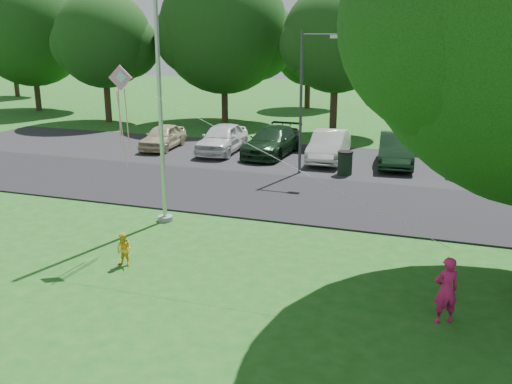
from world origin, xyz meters
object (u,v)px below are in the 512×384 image
(trash_can, at_px, (345,164))
(child_yellow, at_px, (124,250))
(kite, at_px, (128,96))
(flagpole, at_px, (160,95))
(woman, at_px, (446,290))
(street_lamp, at_px, (307,91))

(trash_can, distance_m, child_yellow, 12.32)
(kite, bearing_deg, flagpole, 90.45)
(flagpole, relative_size, woman, 6.60)
(flagpole, height_order, kite, flagpole)
(flagpole, xyz_separation_m, kite, (0.40, -2.49, 0.25))
(flagpole, distance_m, trash_can, 9.87)
(woman, distance_m, child_yellow, 8.22)
(trash_can, height_order, kite, kite)
(street_lamp, relative_size, woman, 4.02)
(street_lamp, bearing_deg, child_yellow, -99.56)
(kite, bearing_deg, trash_can, 60.03)
(woman, bearing_deg, trash_can, -96.92)
(flagpole, height_order, street_lamp, flagpole)
(flagpole, bearing_deg, kite, -80.99)
(child_yellow, bearing_deg, woman, 1.54)
(child_yellow, distance_m, kite, 4.16)
(trash_can, bearing_deg, child_yellow, -107.74)
(flagpole, relative_size, trash_can, 9.25)
(street_lamp, height_order, child_yellow, street_lamp)
(trash_can, distance_m, kite, 11.92)
(woman, relative_size, kite, 0.17)
(street_lamp, distance_m, trash_can, 3.56)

